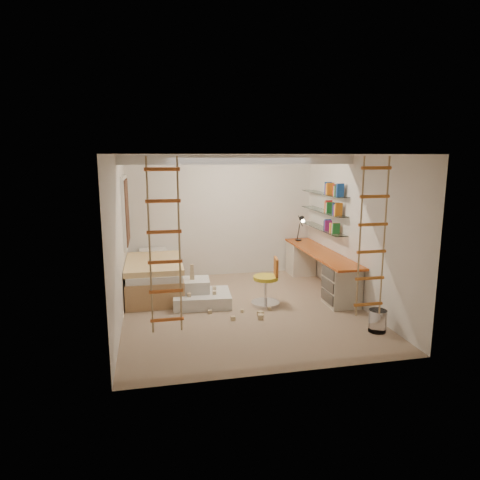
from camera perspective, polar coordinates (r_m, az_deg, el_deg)
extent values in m
plane|color=#957C60|center=(7.43, 0.48, -9.18)|extent=(4.50, 4.50, 0.00)
cube|color=white|center=(7.26, 0.00, 10.68)|extent=(4.00, 0.18, 0.16)
cube|color=white|center=(8.38, -15.08, 3.70)|extent=(0.06, 1.15, 1.35)
cube|color=#4C2D1E|center=(8.37, -14.81, 3.71)|extent=(0.02, 1.00, 1.20)
cylinder|color=white|center=(6.79, 17.86, -10.22)|extent=(0.27, 0.27, 0.33)
cube|color=#C55217|center=(8.48, 10.69, -1.64)|extent=(0.55, 2.80, 0.04)
cube|color=beige|center=(9.57, 8.10, -2.41)|extent=(0.52, 0.55, 0.71)
cube|color=beige|center=(7.70, 13.44, -5.97)|extent=(0.52, 0.55, 0.71)
cube|color=#4C4742|center=(7.52, 11.66, -4.28)|extent=(0.02, 0.50, 0.18)
cube|color=#4C4742|center=(7.58, 11.60, -5.88)|extent=(0.02, 0.50, 0.18)
cube|color=#4C4742|center=(7.65, 11.53, -7.46)|extent=(0.02, 0.50, 0.18)
cube|color=white|center=(8.73, 10.95, 1.52)|extent=(0.25, 1.80, 0.01)
cube|color=white|center=(8.68, 11.04, 3.80)|extent=(0.25, 1.80, 0.01)
cube|color=white|center=(8.65, 11.12, 6.10)|extent=(0.25, 1.80, 0.01)
cube|color=#AD7F51|center=(8.37, -11.36, -5.42)|extent=(1.00, 2.00, 0.45)
cube|color=white|center=(8.29, -11.43, -3.53)|extent=(0.95, 1.95, 0.12)
cube|color=#FFB235|center=(8.12, -11.45, -3.05)|extent=(1.02, 1.60, 0.10)
cube|color=white|center=(9.04, -11.52, -1.53)|extent=(0.55, 0.35, 0.12)
cylinder|color=black|center=(9.51, 7.78, 0.01)|extent=(0.14, 0.14, 0.02)
cylinder|color=black|center=(9.47, 7.81, 1.14)|extent=(0.02, 0.15, 0.36)
cylinder|color=black|center=(9.34, 8.05, 2.54)|extent=(0.02, 0.27, 0.20)
cone|color=black|center=(9.22, 8.32, 2.74)|extent=(0.12, 0.14, 0.15)
cylinder|color=#FFEABF|center=(9.19, 8.40, 2.52)|extent=(0.08, 0.04, 0.08)
cylinder|color=gold|center=(7.49, 3.45, -5.07)|extent=(0.50, 0.50, 0.06)
cube|color=#B66123|center=(7.46, 4.83, -3.58)|extent=(0.10, 0.34, 0.31)
cylinder|color=silver|center=(7.56, 3.43, -6.66)|extent=(0.06, 0.06, 0.44)
cylinder|color=silver|center=(7.63, 3.41, -8.41)|extent=(0.58, 0.58, 0.05)
cube|color=silver|center=(7.63, -5.09, -7.78)|extent=(1.05, 0.84, 0.22)
cube|color=silver|center=(7.66, -6.39, -6.00)|extent=(0.64, 0.54, 0.22)
cube|color=#CCB284|center=(7.62, -6.41, -4.93)|extent=(0.09, 0.09, 0.08)
cube|color=#CCB284|center=(7.60, -6.42, -4.38)|extent=(0.08, 0.08, 0.07)
cube|color=#CCB284|center=(7.58, -6.44, -3.69)|extent=(0.06, 0.06, 0.12)
cube|color=#CCB284|center=(7.48, -3.44, -7.04)|extent=(0.06, 0.06, 0.06)
cube|color=#CCB284|center=(7.73, -3.44, -6.42)|extent=(0.06, 0.06, 0.06)
cube|color=#CCB284|center=(7.40, -6.80, -7.30)|extent=(0.06, 0.06, 0.06)
cube|color=#CCB284|center=(7.38, 3.96, -9.05)|extent=(0.07, 0.07, 0.07)
cube|color=#CCB284|center=(6.94, -0.95, -10.38)|extent=(0.07, 0.07, 0.07)
cube|color=#CCB284|center=(7.22, -4.02, -9.51)|extent=(0.07, 0.07, 0.07)
cube|color=#CCB284|center=(7.11, 2.74, -9.85)|extent=(0.07, 0.07, 0.07)
cube|color=#CCB284|center=(7.27, 0.30, -9.36)|extent=(0.07, 0.07, 0.07)
cube|color=#CCB284|center=(6.98, 2.79, -10.26)|extent=(0.07, 0.07, 0.07)
cube|color=#1E722D|center=(8.71, 10.98, 2.27)|extent=(0.14, 0.58, 0.22)
cube|color=white|center=(8.67, 11.06, 4.56)|extent=(0.14, 0.64, 0.22)
cube|color=red|center=(8.64, 11.15, 6.86)|extent=(0.14, 0.64, 0.22)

